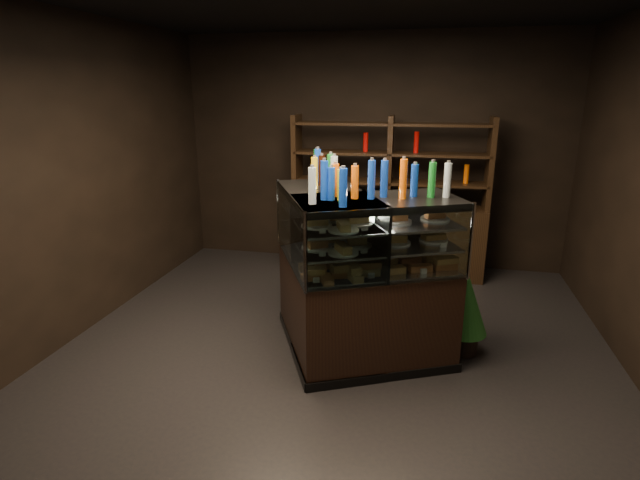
% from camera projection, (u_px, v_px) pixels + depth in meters
% --- Properties ---
extents(ground, '(5.00, 5.00, 0.00)m').
position_uv_depth(ground, '(336.00, 346.00, 4.67)').
color(ground, black).
rests_on(ground, ground).
extents(room_shell, '(5.02, 5.02, 3.01)m').
position_uv_depth(room_shell, '(338.00, 135.00, 4.10)').
color(room_shell, black).
rests_on(room_shell, ground).
extents(display_case, '(1.80, 1.52, 1.48)m').
position_uv_depth(display_case, '(350.00, 304.00, 4.39)').
color(display_case, black).
rests_on(display_case, ground).
extents(food_display, '(1.41, 1.20, 0.45)m').
position_uv_depth(food_display, '(351.00, 237.00, 4.20)').
color(food_display, '#B97942').
rests_on(food_display, display_case).
extents(bottles_top, '(1.25, 1.06, 0.30)m').
position_uv_depth(bottles_top, '(352.00, 178.00, 4.06)').
color(bottles_top, yellow).
rests_on(bottles_top, display_case).
extents(potted_conifer, '(0.40, 0.40, 0.86)m').
position_uv_depth(potted_conifer, '(466.00, 302.00, 4.43)').
color(potted_conifer, black).
rests_on(potted_conifer, ground).
extents(back_shelving, '(2.41, 0.47, 2.00)m').
position_uv_depth(back_shelving, '(387.00, 228.00, 6.35)').
color(back_shelving, black).
rests_on(back_shelving, ground).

